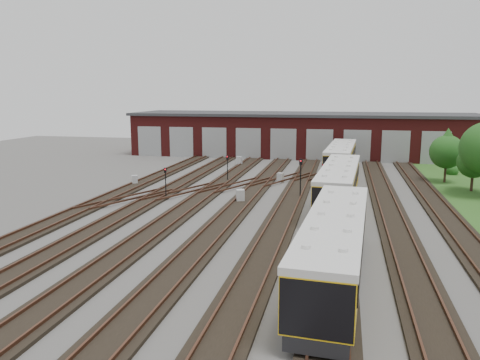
# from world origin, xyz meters

# --- Properties ---
(ground) EXTENTS (120.00, 120.00, 0.00)m
(ground) POSITION_xyz_m (0.00, 0.00, 0.00)
(ground) COLOR #4C4A47
(ground) RESTS_ON ground
(track_network) EXTENTS (30.40, 70.00, 0.33)m
(track_network) POSITION_xyz_m (-0.17, 0.59, 0.11)
(track_network) COLOR black
(track_network) RESTS_ON ground
(maintenance_shed) EXTENTS (51.00, 12.50, 6.35)m
(maintenance_shed) POSITION_xyz_m (-0.01, 39.97, 3.20)
(maintenance_shed) COLOR #581616
(maintenance_shed) RESTS_ON ground
(metro_train) EXTENTS (3.61, 47.16, 3.10)m
(metro_train) POSITION_xyz_m (6.00, 7.55, 1.92)
(metro_train) COLOR black
(metro_train) RESTS_ON ground
(signal_mast_0) EXTENTS (0.24, 0.23, 2.82)m
(signal_mast_0) POSITION_xyz_m (-5.68, 16.58, 1.82)
(signal_mast_0) COLOR black
(signal_mast_0) RESTS_ON ground
(signal_mast_1) EXTENTS (0.25, 0.23, 2.74)m
(signal_mast_1) POSITION_xyz_m (-9.17, 7.69, 1.76)
(signal_mast_1) COLOR black
(signal_mast_1) RESTS_ON ground
(signal_mast_2) EXTENTS (0.29, 0.27, 3.54)m
(signal_mast_2) POSITION_xyz_m (2.61, 10.25, 2.25)
(signal_mast_2) COLOR black
(signal_mast_2) RESTS_ON ground
(signal_mast_3) EXTENTS (0.27, 0.26, 2.80)m
(signal_mast_3) POSITION_xyz_m (4.45, 12.97, 1.81)
(signal_mast_3) COLOR black
(signal_mast_3) RESTS_ON ground
(relay_cabinet_0) EXTENTS (0.74, 0.68, 0.99)m
(relay_cabinet_0) POSITION_xyz_m (-14.55, 12.73, 0.49)
(relay_cabinet_0) COLOR #AEB1B4
(relay_cabinet_0) RESTS_ON ground
(relay_cabinet_1) EXTENTS (0.78, 0.69, 1.13)m
(relay_cabinet_1) POSITION_xyz_m (-6.98, 28.00, 0.57)
(relay_cabinet_1) COLOR #AEB1B4
(relay_cabinet_1) RESTS_ON ground
(relay_cabinet_2) EXTENTS (0.84, 0.77, 1.13)m
(relay_cabinet_2) POSITION_xyz_m (-2.25, 7.35, 0.57)
(relay_cabinet_2) COLOR #AEB1B4
(relay_cabinet_2) RESTS_ON ground
(relay_cabinet_3) EXTENTS (0.76, 0.71, 1.01)m
(relay_cabinet_3) POSITION_xyz_m (-0.12, 17.28, 0.51)
(relay_cabinet_3) COLOR #AEB1B4
(relay_cabinet_3) RESTS_ON ground
(relay_cabinet_4) EXTENTS (0.62, 0.57, 0.86)m
(relay_cabinet_4) POSITION_xyz_m (5.84, 10.11, 0.43)
(relay_cabinet_4) COLOR #AEB1B4
(relay_cabinet_4) RESTS_ON ground
(tree_0) EXTENTS (3.47, 3.47, 5.76)m
(tree_0) POSITION_xyz_m (16.74, 20.84, 3.70)
(tree_0) COLOR #321E16
(tree_0) RESTS_ON ground
(tree_1) EXTENTS (3.03, 3.03, 5.02)m
(tree_1) POSITION_xyz_m (18.34, 16.62, 3.22)
(tree_1) COLOR #321E16
(tree_1) RESTS_ON ground
(bush_2) EXTENTS (1.41, 1.41, 1.41)m
(bush_2) POSITION_xyz_m (18.60, 26.28, 0.71)
(bush_2) COLOR #184814
(bush_2) RESTS_ON ground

